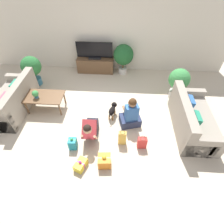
% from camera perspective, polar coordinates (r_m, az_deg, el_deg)
% --- Properties ---
extents(ground_plane, '(16.00, 16.00, 0.00)m').
position_cam_1_polar(ground_plane, '(4.87, -4.56, -1.93)').
color(ground_plane, beige).
extents(wall_back, '(8.40, 0.06, 2.60)m').
position_cam_1_polar(wall_back, '(6.34, -2.17, 24.39)').
color(wall_back, beige).
rests_on(wall_back, ground_plane).
extents(sofa_left, '(0.88, 1.78, 0.87)m').
position_cam_1_polar(sofa_left, '(5.63, -29.62, 3.16)').
color(sofa_left, gray).
rests_on(sofa_left, ground_plane).
extents(sofa_right, '(0.88, 1.78, 0.87)m').
position_cam_1_polar(sofa_right, '(4.83, 24.54, -2.26)').
color(sofa_right, gray).
rests_on(sofa_right, ground_plane).
extents(coffee_table, '(1.05, 0.61, 0.46)m').
position_cam_1_polar(coffee_table, '(5.20, -21.23, 4.45)').
color(coffee_table, brown).
rests_on(coffee_table, ground_plane).
extents(tv_console, '(1.29, 0.41, 0.52)m').
position_cam_1_polar(tv_console, '(6.59, -5.42, 15.04)').
color(tv_console, brown).
rests_on(tv_console, ground_plane).
extents(tv, '(1.24, 0.20, 0.58)m').
position_cam_1_polar(tv, '(6.34, -5.75, 19.07)').
color(tv, black).
rests_on(tv, tv_console).
extents(potted_plant_corner_right, '(0.60, 0.60, 0.97)m').
position_cam_1_polar(potted_plant_corner_right, '(5.49, 20.95, 9.47)').
color(potted_plant_corner_right, beige).
rests_on(potted_plant_corner_right, ground_plane).
extents(potted_plant_back_right, '(0.69, 0.69, 1.06)m').
position_cam_1_polar(potted_plant_back_right, '(6.27, 3.74, 17.86)').
color(potted_plant_back_right, beige).
rests_on(potted_plant_back_right, ground_plane).
extents(potted_plant_corner_left, '(0.62, 0.62, 0.99)m').
position_cam_1_polar(potted_plant_corner_left, '(6.25, -24.76, 12.95)').
color(potted_plant_corner_left, '#336B84').
rests_on(potted_plant_corner_left, ground_plane).
extents(person_kneeling, '(0.35, 0.76, 0.75)m').
position_cam_1_polar(person_kneeling, '(4.21, -7.08, -5.48)').
color(person_kneeling, '#23232D').
rests_on(person_kneeling, ground_plane).
extents(person_sitting, '(0.60, 0.56, 0.91)m').
position_cam_1_polar(person_sitting, '(4.48, 6.14, -1.01)').
color(person_sitting, '#283351').
rests_on(person_sitting, ground_plane).
extents(dog, '(0.24, 0.52, 0.37)m').
position_cam_1_polar(dog, '(4.73, 0.21, 0.84)').
color(dog, black).
rests_on(dog, ground_plane).
extents(gift_box_a, '(0.19, 0.19, 0.35)m').
position_cam_1_polar(gift_box_a, '(4.24, -12.69, -10.03)').
color(gift_box_a, teal).
rests_on(gift_box_a, ground_plane).
extents(gift_box_b, '(0.29, 0.29, 0.34)m').
position_cam_1_polar(gift_box_b, '(3.92, -2.50, -15.64)').
color(gift_box_b, orange).
rests_on(gift_box_b, ground_plane).
extents(gift_box_c, '(0.29, 0.36, 0.24)m').
position_cam_1_polar(gift_box_c, '(3.99, -10.19, -16.58)').
color(gift_box_c, yellow).
rests_on(gift_box_c, ground_plane).
extents(gift_bag_a, '(0.19, 0.12, 0.42)m').
position_cam_1_polar(gift_bag_a, '(4.18, 3.34, -8.41)').
color(gift_bag_a, '#E5B74C').
rests_on(gift_bag_a, ground_plane).
extents(gift_bag_b, '(0.22, 0.14, 0.35)m').
position_cam_1_polar(gift_bag_b, '(4.19, 9.78, -9.85)').
color(gift_bag_b, red).
rests_on(gift_bag_b, ground_plane).
extents(tabletop_plant, '(0.17, 0.17, 0.22)m').
position_cam_1_polar(tabletop_plant, '(5.12, -23.74, 5.40)').
color(tabletop_plant, '#336B84').
rests_on(tabletop_plant, coffee_table).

